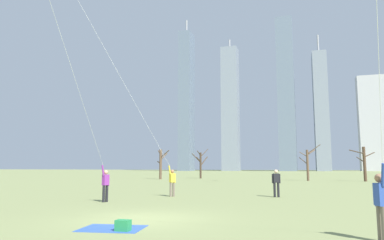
{
  "coord_description": "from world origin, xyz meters",
  "views": [
    {
      "loc": [
        5.36,
        -11.82,
        1.78
      ],
      "look_at": [
        0.0,
        6.0,
        4.19
      ],
      "focal_mm": 33.93,
      "sensor_mm": 36.0,
      "label": 1
    }
  ],
  "objects": [
    {
      "name": "skyline_slender_spire",
      "position": [
        -25.06,
        150.39,
        28.4
      ],
      "size": [
        7.39,
        7.34,
        61.06
      ],
      "color": "gray",
      "rests_on": "ground"
    },
    {
      "name": "bare_tree_rightmost",
      "position": [
        -9.77,
        43.14,
        2.34
      ],
      "size": [
        2.56,
        2.96,
        4.64
      ],
      "color": "#423326",
      "rests_on": "ground"
    },
    {
      "name": "skyline_wide_slab",
      "position": [
        -44.51,
        144.92,
        32.16
      ],
      "size": [
        5.52,
        8.43,
        70.72
      ],
      "color": "slate",
      "rests_on": "ground"
    },
    {
      "name": "kite_flyer_far_back_red",
      "position": [
        -4.06,
        1.9,
        4.85
      ],
      "size": [
        1.53,
        14.33,
        18.73
      ],
      "color": "black",
      "rests_on": "ground"
    },
    {
      "name": "bare_tree_center",
      "position": [
        12.76,
        37.51,
        2.29
      ],
      "size": [
        2.9,
        1.95,
        4.26
      ],
      "color": "#4C3828",
      "rests_on": "ground"
    },
    {
      "name": "skyline_squat_block",
      "position": [
        14.25,
        153.22,
        25.75
      ],
      "size": [
        5.91,
        11.49,
        60.12
      ],
      "color": "gray",
      "rests_on": "ground"
    },
    {
      "name": "bare_tree_leftmost",
      "position": [
        -14.27,
        37.66,
        2.37
      ],
      "size": [
        2.67,
        2.3,
        4.31
      ],
      "color": "brown",
      "rests_on": "ground"
    },
    {
      "name": "ground_plane",
      "position": [
        0.0,
        0.0,
        0.0
      ],
      "size": [
        400.0,
        400.0,
        0.0
      ],
      "primitive_type": "plane",
      "color": "#848E56"
    },
    {
      "name": "skyline_mid_tower_left",
      "position": [
        -0.17,
        152.26,
        33.99
      ],
      "size": [
        7.28,
        11.93,
        67.98
      ],
      "color": "slate",
      "rests_on": "ground"
    },
    {
      "name": "bystander_far_off_by_trees",
      "position": [
        3.87,
        10.54,
        0.9
      ],
      "size": [
        0.49,
        0.29,
        1.62
      ],
      "color": "black",
      "rests_on": "ground"
    },
    {
      "name": "kite_flyer_midfield_left_teal",
      "position": [
        6.96,
        -3.5,
        3.95
      ],
      "size": [
        1.62,
        9.48,
        18.26
      ],
      "color": "#726656",
      "rests_on": "ground"
    },
    {
      "name": "picnic_spot",
      "position": [
        0.3,
        -2.26,
        0.09
      ],
      "size": [
        1.98,
        1.64,
        0.31
      ],
      "color": "#3359B2",
      "rests_on": "ground"
    },
    {
      "name": "bare_tree_left_of_center",
      "position": [
        6.12,
        37.41,
        2.24
      ],
      "size": [
        2.73,
        1.35,
        4.64
      ],
      "color": "brown",
      "rests_on": "ground"
    },
    {
      "name": "kite_flyer_foreground_right_pink",
      "position": [
        -3.16,
        8.3,
        3.13
      ],
      "size": [
        8.79,
        8.01,
        20.22
      ],
      "color": "#726656",
      "rests_on": "ground"
    },
    {
      "name": "skyline_tall_tower",
      "position": [
        35.74,
        159.8,
        20.65
      ],
      "size": [
        11.98,
        5.86,
        41.3
      ],
      "color": "#B2B2B7",
      "rests_on": "ground"
    }
  ]
}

